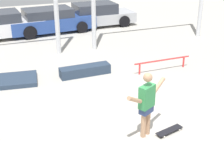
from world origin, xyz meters
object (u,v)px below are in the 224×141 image
(grind_box, at_px, (85,70))
(manual_pad, at_px, (0,81))
(skateboard, at_px, (169,130))
(parked_car_silver, at_px, (97,15))
(skateboarder, at_px, (147,102))
(grind_rail, at_px, (162,62))
(parked_car_blue, at_px, (51,21))

(grind_box, height_order, manual_pad, grind_box)
(skateboard, bearing_deg, parked_car_silver, 66.93)
(skateboarder, bearing_deg, grind_rail, 26.96)
(grind_box, bearing_deg, skateboard, -78.49)
(grind_box, xyz_separation_m, parked_car_blue, (0.05, 6.39, 0.46))
(skateboarder, height_order, grind_rail, skateboarder)
(grind_rail, distance_m, parked_car_blue, 7.62)
(grind_rail, bearing_deg, skateboarder, -125.68)
(grind_rail, height_order, parked_car_blue, parked_car_blue)
(parked_car_silver, bearing_deg, parked_car_blue, -173.76)
(manual_pad, distance_m, grind_rail, 5.94)
(manual_pad, bearing_deg, parked_car_blue, 63.36)
(skateboard, xyz_separation_m, parked_car_silver, (1.91, 11.19, 0.58))
(grind_rail, bearing_deg, manual_pad, 169.81)
(grind_box, bearing_deg, manual_pad, 172.96)
(manual_pad, xyz_separation_m, grind_rail, (5.84, -1.05, 0.28))
(grind_box, xyz_separation_m, grind_rail, (2.87, -0.68, 0.18))
(skateboarder, relative_size, parked_car_silver, 0.40)
(parked_car_blue, relative_size, parked_car_silver, 1.08)
(manual_pad, relative_size, parked_car_silver, 0.58)
(skateboarder, height_order, manual_pad, skateboarder)
(skateboard, height_order, parked_car_blue, parked_car_blue)
(parked_car_blue, bearing_deg, grind_box, -94.81)
(grind_rail, bearing_deg, parked_car_blue, 111.68)
(parked_car_blue, xyz_separation_m, parked_car_silver, (2.76, 0.36, 0.00))
(grind_rail, height_order, parked_car_silver, parked_car_silver)
(skateboard, bearing_deg, skateboarder, 153.77)
(grind_box, bearing_deg, skateboarder, -86.36)
(skateboard, relative_size, grind_rail, 0.35)
(skateboarder, height_order, grind_box, skateboarder)
(manual_pad, bearing_deg, grind_box, -7.04)
(grind_rail, bearing_deg, grind_box, 166.61)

